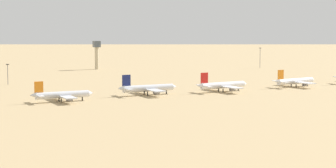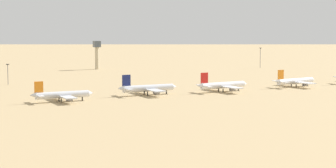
% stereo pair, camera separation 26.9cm
% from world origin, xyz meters
% --- Properties ---
extents(ground, '(4000.00, 4000.00, 0.00)m').
position_xyz_m(ground, '(0.00, 0.00, 0.00)').
color(ground, tan).
extents(ridge_center, '(315.08, 313.10, 66.64)m').
position_xyz_m(ridge_center, '(457.66, 945.83, 33.32)').
color(ridge_center, slate).
rests_on(ridge_center, ground).
extents(parked_jet_orange_3, '(31.11, 26.00, 10.32)m').
position_xyz_m(parked_jet_orange_3, '(-46.14, 5.27, 3.38)').
color(parked_jet_orange_3, silver).
rests_on(parked_jet_orange_3, ground).
extents(parked_jet_navy_4, '(33.56, 28.05, 11.12)m').
position_xyz_m(parked_jet_navy_4, '(1.72, 11.87, 3.65)').
color(parked_jet_navy_4, silver).
rests_on(parked_jet_navy_4, ground).
extents(parked_jet_red_5, '(33.41, 28.17, 11.03)m').
position_xyz_m(parked_jet_red_5, '(44.60, 7.75, 3.61)').
color(parked_jet_red_5, white).
rests_on(parked_jet_red_5, ground).
extents(parked_jet_orange_6, '(32.02, 27.15, 10.58)m').
position_xyz_m(parked_jet_orange_6, '(95.60, 10.46, 3.47)').
color(parked_jet_orange_6, white).
rests_on(parked_jet_orange_6, ground).
extents(control_tower, '(5.20, 5.20, 22.70)m').
position_xyz_m(control_tower, '(33.70, 185.61, 13.70)').
color(control_tower, '#C6B793').
rests_on(control_tower, ground).
extents(light_pole_west, '(1.80, 0.50, 16.65)m').
position_xyz_m(light_pole_west, '(159.51, 140.90, 9.55)').
color(light_pole_west, '#59595E').
rests_on(light_pole_west, ground).
extents(light_pole_mid, '(1.80, 0.50, 12.67)m').
position_xyz_m(light_pole_mid, '(-53.98, 96.41, 7.49)').
color(light_pole_mid, '#59595E').
rests_on(light_pole_mid, ground).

